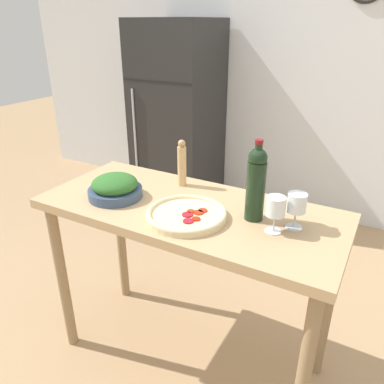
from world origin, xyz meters
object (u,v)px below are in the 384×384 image
Objects in this scene: wine_glass_far at (297,204)px; wine_bottle at (256,183)px; homemade_pizza at (186,214)px; refrigerator at (178,118)px; pepper_mill at (182,164)px; salad_bowl at (115,187)px; wine_glass_near at (275,208)px.

wine_bottle is at bearing -178.22° from wine_glass_far.
refrigerator is at bearing 122.09° from homemade_pizza.
wine_glass_far is at bearing -14.06° from pepper_mill.
refrigerator is 1.78m from pepper_mill.
wine_bottle is 0.33m from homemade_pizza.
refrigerator is 7.19× the size of pepper_mill.
wine_bottle is 0.68m from salad_bowl.
pepper_mill is 0.37m from homemade_pizza.
homemade_pizza is at bearing -56.52° from pepper_mill.
wine_glass_near reaches higher than homemade_pizza.
pepper_mill is 0.36m from salad_bowl.
refrigerator reaches higher than wine_bottle.
homemade_pizza is at bearing -57.91° from refrigerator.
wine_glass_near reaches higher than salad_bowl.
wine_bottle is 2.29× the size of wine_glass_far.
salad_bowl is at bearing -67.88° from refrigerator.
refrigerator is at bearing 129.75° from wine_bottle.
homemade_pizza is (-0.37, -0.07, -0.09)m from wine_glass_near.
wine_glass_far is at bearing 18.26° from homemade_pizza.
wine_glass_near is at bearing -30.94° from wine_bottle.
refrigerator is at bearing 130.81° from wine_glass_near.
pepper_mill is at bearing 123.48° from homemade_pizza.
pepper_mill reaches higher than wine_glass_near.
refrigerator is 2.13m from homemade_pizza.
salad_bowl is at bearing -175.92° from wine_glass_near.
refrigerator is 6.75× the size of salad_bowl.
wine_bottle is 1.00× the size of homemade_pizza.
refrigerator reaches higher than wine_glass_far.
wine_glass_near and wine_glass_far have the same top height.
wine_bottle is (1.39, -1.67, 0.24)m from refrigerator.
refrigerator is 11.38× the size of wine_glass_far.
pepper_mill is 0.94× the size of salad_bowl.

